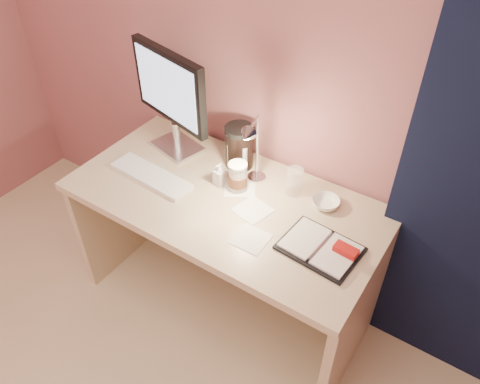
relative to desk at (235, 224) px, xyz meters
The scene contains 14 objects.
desk is the anchor object (origin of this frame).
monitor 0.68m from the desk, 166.05° to the left, with size 0.48×0.22×0.51m.
keyboard 0.46m from the desk, 158.39° to the right, with size 0.42×0.12×0.02m, color white.
planner 0.56m from the desk, 13.62° to the right, with size 0.31×0.25×0.05m.
paper_a 0.39m from the desk, 44.20° to the right, with size 0.13×0.13×0.00m, color silver.
paper_b 0.28m from the desk, 27.61° to the right, with size 0.14×0.14×0.00m, color silver.
paper_c 0.23m from the desk, 48.12° to the left, with size 0.14×0.14×0.00m, color silver.
coffee_cup 0.29m from the desk, 23.96° to the left, with size 0.09×0.09×0.14m.
clear_cup 0.39m from the desk, 27.53° to the left, with size 0.07×0.07×0.13m, color white.
bowl 0.48m from the desk, 16.50° to the left, with size 0.12×0.12×0.04m, color white.
lotion_bottle 0.29m from the desk, behind, with size 0.05×0.05×0.11m, color silver.
dark_jar 0.37m from the desk, 116.35° to the left, with size 0.13×0.13×0.19m, color black.
product_box 0.33m from the desk, 115.24° to the left, with size 0.09×0.07×0.14m, color silver.
desk_lamp 0.45m from the desk, 48.65° to the left, with size 0.12×0.22×0.36m.
Camera 1 is at (0.90, 0.13, 2.08)m, focal length 35.00 mm.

